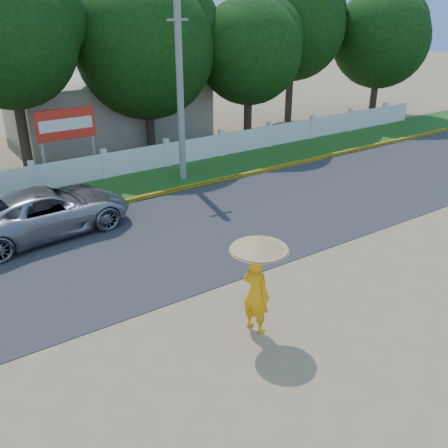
# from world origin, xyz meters

# --- Properties ---
(ground) EXTENTS (120.00, 120.00, 0.00)m
(ground) POSITION_xyz_m (0.00, 0.00, 0.00)
(ground) COLOR #9E8460
(ground) RESTS_ON ground
(road) EXTENTS (60.00, 7.00, 0.02)m
(road) POSITION_xyz_m (0.00, 4.50, 0.01)
(road) COLOR #38383A
(road) RESTS_ON ground
(grass_verge) EXTENTS (60.00, 3.50, 0.03)m
(grass_verge) POSITION_xyz_m (0.00, 9.75, 0.01)
(grass_verge) COLOR #2D601E
(grass_verge) RESTS_ON ground
(curb) EXTENTS (40.00, 0.18, 0.16)m
(curb) POSITION_xyz_m (0.00, 8.05, 0.08)
(curb) COLOR yellow
(curb) RESTS_ON ground
(fence) EXTENTS (40.00, 0.10, 1.10)m
(fence) POSITION_xyz_m (0.00, 11.20, 0.55)
(fence) COLOR silver
(fence) RESTS_ON ground
(building_near) EXTENTS (10.00, 6.00, 3.20)m
(building_near) POSITION_xyz_m (3.00, 18.00, 1.60)
(building_near) COLOR #B7AD99
(building_near) RESTS_ON ground
(utility_pole) EXTENTS (0.28, 0.28, 7.18)m
(utility_pole) POSITION_xyz_m (2.77, 9.30, 3.59)
(utility_pole) COLOR gray
(utility_pole) RESTS_ON ground
(vehicle) EXTENTS (5.74, 3.11, 1.53)m
(vehicle) POSITION_xyz_m (-3.64, 7.07, 0.77)
(vehicle) COLOR #95979C
(vehicle) RESTS_ON ground
(monk_with_parasol) EXTENTS (1.33, 1.33, 2.42)m
(monk_with_parasol) POSITION_xyz_m (-1.13, -1.03, 1.58)
(monk_with_parasol) COLOR #FFA40D
(monk_with_parasol) RESTS_ON ground
(billboard) EXTENTS (2.50, 0.13, 2.95)m
(billboard) POSITION_xyz_m (-1.12, 12.30, 2.14)
(billboard) COLOR gray
(billboard) RESTS_ON ground
(tree_row) EXTENTS (39.67, 7.84, 8.62)m
(tree_row) POSITION_xyz_m (3.35, 14.12, 4.99)
(tree_row) COLOR #473828
(tree_row) RESTS_ON ground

